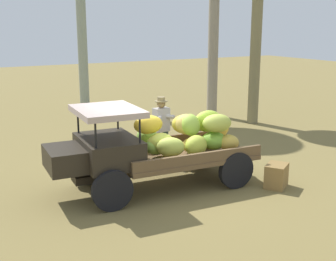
{
  "coord_description": "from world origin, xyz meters",
  "views": [
    {
      "loc": [
        4.4,
        8.27,
        3.5
      ],
      "look_at": [
        -0.16,
        0.15,
        1.24
      ],
      "focal_mm": 47.56,
      "sensor_mm": 36.0,
      "label": 1
    }
  ],
  "objects_px": {
    "farmer": "(161,125)",
    "loose_banana_bunch": "(140,148)",
    "truck": "(154,146)",
    "wooden_crate": "(276,176)"
  },
  "relations": [
    {
      "from": "truck",
      "to": "wooden_crate",
      "type": "xyz_separation_m",
      "value": [
        -2.32,
        1.31,
        -0.67
      ]
    },
    {
      "from": "truck",
      "to": "loose_banana_bunch",
      "type": "relative_size",
      "value": 8.76
    },
    {
      "from": "farmer",
      "to": "loose_banana_bunch",
      "type": "xyz_separation_m",
      "value": [
        0.24,
        -0.78,
        -0.79
      ]
    },
    {
      "from": "truck",
      "to": "wooden_crate",
      "type": "height_order",
      "value": "truck"
    },
    {
      "from": "farmer",
      "to": "loose_banana_bunch",
      "type": "height_order",
      "value": "farmer"
    },
    {
      "from": "truck",
      "to": "loose_banana_bunch",
      "type": "height_order",
      "value": "truck"
    },
    {
      "from": "farmer",
      "to": "loose_banana_bunch",
      "type": "bearing_deg",
      "value": -168.34
    },
    {
      "from": "loose_banana_bunch",
      "to": "truck",
      "type": "bearing_deg",
      "value": 71.17
    },
    {
      "from": "truck",
      "to": "wooden_crate",
      "type": "relative_size",
      "value": 8.29
    },
    {
      "from": "wooden_crate",
      "to": "truck",
      "type": "bearing_deg",
      "value": -29.39
    }
  ]
}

